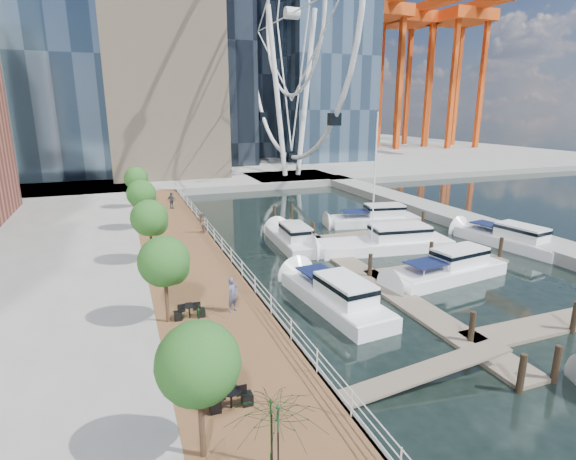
{
  "coord_description": "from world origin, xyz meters",
  "views": [
    {
      "loc": [
        -13.1,
        -18.12,
        11.64
      ],
      "look_at": [
        -1.72,
        12.02,
        3.0
      ],
      "focal_mm": 28.0,
      "sensor_mm": 36.0,
      "label": 1
    }
  ],
  "objects": [
    {
      "name": "pedestrian_far",
      "position": [
        -7.93,
        32.17,
        1.91
      ],
      "size": [
        1.08,
        1.06,
        1.82
      ],
      "primitive_type": "imported",
      "rotation": [
        0.0,
        0.0,
        2.38
      ],
      "color": "#343B41",
      "rests_on": "boardwalk"
    },
    {
      "name": "seawall",
      "position": [
        -6.0,
        15.0,
        0.5
      ],
      "size": [
        0.25,
        60.0,
        1.0
      ],
      "primitive_type": "cube",
      "color": "#595954",
      "rests_on": "ground"
    },
    {
      "name": "railing",
      "position": [
        -6.1,
        15.0,
        1.52
      ],
      "size": [
        0.1,
        60.0,
        1.05
      ],
      "primitive_type": null,
      "color": "white",
      "rests_on": "boardwalk"
    },
    {
      "name": "boardwalk",
      "position": [
        -9.0,
        15.0,
        0.5
      ],
      "size": [
        6.0,
        60.0,
        1.0
      ],
      "primitive_type": "cube",
      "color": "brown",
      "rests_on": "ground"
    },
    {
      "name": "street_trees",
      "position": [
        -11.4,
        14.0,
        4.29
      ],
      "size": [
        2.6,
        42.6,
        4.6
      ],
      "color": "#3F2B1C",
      "rests_on": "ground"
    },
    {
      "name": "cafe_seating",
      "position": [
        -9.71,
        -5.76,
        2.25
      ],
      "size": [
        4.05,
        11.63,
        2.74
      ],
      "color": "#0F391F",
      "rests_on": "ground"
    },
    {
      "name": "land_far",
      "position": [
        0.0,
        102.0,
        0.5
      ],
      "size": [
        200.0,
        114.0,
        1.0
      ],
      "primitive_type": "cube",
      "color": "gray",
      "rests_on": "ground"
    },
    {
      "name": "port_cranes",
      "position": [
        67.67,
        95.67,
        20.0
      ],
      "size": [
        40.0,
        52.0,
        38.0
      ],
      "color": "#D84C14",
      "rests_on": "ground"
    },
    {
      "name": "ferris_wheel",
      "position": [
        14.0,
        52.0,
        25.92
      ],
      "size": [
        5.8,
        45.6,
        47.8
      ],
      "color": "white",
      "rests_on": "ground"
    },
    {
      "name": "ground",
      "position": [
        0.0,
        0.0,
        0.0
      ],
      "size": [
        520.0,
        520.0,
        0.0
      ],
      "primitive_type": "plane",
      "color": "black",
      "rests_on": "ground"
    },
    {
      "name": "cafe_tables",
      "position": [
        -10.4,
        -2.0,
        1.37
      ],
      "size": [
        2.5,
        13.7,
        0.74
      ],
      "color": "black",
      "rests_on": "ground"
    },
    {
      "name": "pedestrian_mid",
      "position": [
        -6.65,
        20.68,
        1.93
      ],
      "size": [
        0.78,
        0.96,
        1.86
      ],
      "primitive_type": "imported",
      "rotation": [
        0.0,
        0.0,
        -1.49
      ],
      "color": "#7F6458",
      "rests_on": "boardwalk"
    },
    {
      "name": "pedestrian_near",
      "position": [
        -7.94,
        4.02,
        1.98
      ],
      "size": [
        0.85,
        0.78,
        1.96
      ],
      "primitive_type": "imported",
      "rotation": [
        0.0,
        0.0,
        0.58
      ],
      "color": "#4B4D64",
      "rests_on": "boardwalk"
    },
    {
      "name": "moored_yachts",
      "position": [
        7.61,
        11.85,
        0.0
      ],
      "size": [
        23.98,
        34.7,
        11.5
      ],
      "color": "white",
      "rests_on": "ground"
    },
    {
      "name": "yacht_foreground",
      "position": [
        8.02,
        5.88,
        0.0
      ],
      "size": [
        10.41,
        4.04,
        2.15
      ],
      "primitive_type": null,
      "rotation": [
        0.0,
        0.0,
        1.7
      ],
      "color": "white",
      "rests_on": "ground"
    },
    {
      "name": "breakwater",
      "position": [
        20.0,
        20.0,
        0.5
      ],
      "size": [
        4.0,
        60.0,
        1.0
      ],
      "primitive_type": "cube",
      "color": "gray",
      "rests_on": "ground"
    },
    {
      "name": "pier",
      "position": [
        14.0,
        52.0,
        0.5
      ],
      "size": [
        14.0,
        12.0,
        1.0
      ],
      "primitive_type": "cube",
      "color": "gray",
      "rests_on": "ground"
    },
    {
      "name": "floating_docks",
      "position": [
        7.97,
        9.98,
        0.49
      ],
      "size": [
        16.0,
        34.0,
        2.6
      ],
      "color": "#6D6051",
      "rests_on": "ground"
    }
  ]
}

